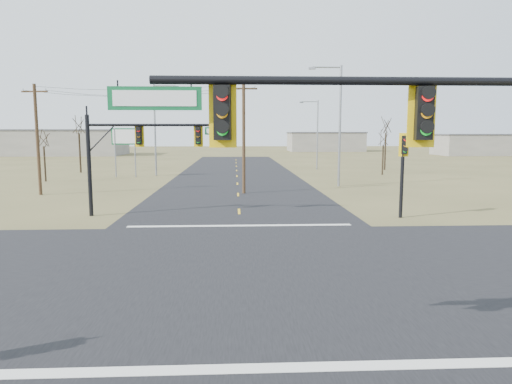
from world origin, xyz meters
TOP-DOWN VIEW (x-y plane):
  - ground at (0.00, 0.00)m, footprint 320.00×320.00m
  - road_ew at (0.00, 0.00)m, footprint 160.00×14.00m
  - road_ns at (0.00, 0.00)m, footprint 14.00×160.00m
  - stop_bar_near at (0.00, -7.50)m, footprint 12.00×0.40m
  - stop_bar_far at (0.00, 7.50)m, footprint 12.00×0.40m
  - mast_arm_near at (3.62, -7.52)m, footprint 10.33×0.47m
  - mast_arm_far at (-5.64, 11.01)m, footprint 8.82×0.44m
  - pedestal_signal_ne at (9.51, 9.42)m, footprint 0.67×0.60m
  - utility_pole_near at (0.49, 20.80)m, footprint 2.23×0.31m
  - utility_pole_far at (-15.97, 20.80)m, footprint 2.15×0.42m
  - highway_sign at (-12.58, 35.57)m, footprint 2.94×0.16m
  - streetlight_a at (9.26, 25.66)m, footprint 3.11×0.43m
  - streetlight_b at (10.90, 45.93)m, footprint 2.64×0.40m
  - streetlight_c at (-9.30, 37.62)m, footprint 2.97×0.47m
  - bare_tree_a at (-19.78, 31.26)m, footprint 2.35×2.35m
  - bare_tree_b at (-19.77, 42.09)m, footprint 3.94×3.94m
  - bare_tree_c at (17.44, 37.19)m, footprint 3.07×3.07m
  - bare_tree_d at (20.15, 44.49)m, footprint 3.74×3.74m
  - warehouse_left at (-40.00, 90.00)m, footprint 28.00×14.00m
  - warehouse_mid at (25.00, 110.00)m, footprint 20.00×12.00m
  - warehouse_right at (55.00, 85.00)m, footprint 18.00×10.00m

SIDE VIEW (x-z plane):
  - ground at x=0.00m, z-range 0.00..0.00m
  - road_ew at x=0.00m, z-range 0.00..0.02m
  - road_ns at x=0.00m, z-range 0.00..0.02m
  - stop_bar_near at x=0.00m, z-range 0.03..0.03m
  - stop_bar_far at x=0.00m, z-range 0.03..0.03m
  - warehouse_right at x=55.00m, z-range 0.00..4.50m
  - warehouse_mid at x=25.00m, z-range 0.00..5.00m
  - warehouse_left at x=-40.00m, z-range 0.00..5.50m
  - pedestal_signal_ne at x=9.51m, z-range 1.05..6.04m
  - highway_sign at x=-12.58m, z-range 1.18..6.70m
  - mast_arm_far at x=-5.64m, z-range 1.37..7.41m
  - bare_tree_c at x=17.44m, z-range 1.61..7.27m
  - bare_tree_a at x=-19.78m, z-range 1.65..7.33m
  - utility_pole_far at x=-15.97m, z-range 0.20..9.01m
  - utility_pole_near at x=0.49m, z-range 0.19..9.30m
  - mast_arm_near at x=3.62m, z-range 1.52..8.09m
  - streetlight_b at x=10.90m, z-range 0.58..9.98m
  - streetlight_c at x=-9.30m, z-range 0.65..11.25m
  - bare_tree_b at x=-19.77m, z-range 2.27..9.85m
  - bare_tree_d at x=20.15m, z-range 2.31..9.88m
  - streetlight_a at x=9.26m, z-range 0.69..11.80m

